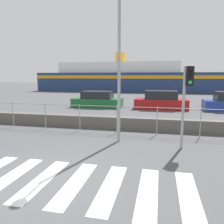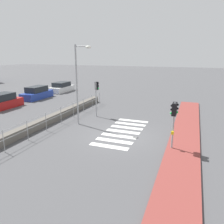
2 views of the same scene
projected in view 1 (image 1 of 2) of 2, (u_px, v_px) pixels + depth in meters
name	position (u px, v px, depth m)	size (l,w,h in m)	color
ground_plane	(44.00, 180.00, 5.63)	(160.00, 160.00, 0.00)	#4C4C4F
crosswalk	(75.00, 183.00, 5.44)	(5.85, 2.40, 0.01)	silver
seawall	(103.00, 122.00, 11.30)	(18.41, 0.55, 0.59)	#605B54
harbor_fence	(98.00, 114.00, 10.36)	(16.61, 0.04, 1.32)	#9EA0A3
traffic_light_far	(187.00, 89.00, 7.66)	(0.34, 0.32, 2.98)	#9EA0A3
streetlamp	(118.00, 48.00, 8.13)	(0.32, 1.29, 5.91)	#9EA0A3
ferry_boat	(139.00, 79.00, 38.83)	(36.68, 8.90, 6.79)	navy
parked_car_green	(98.00, 100.00, 18.86)	(4.25, 1.83, 1.36)	#1E6633
parked_car_red	(161.00, 101.00, 17.71)	(4.21, 1.78, 1.48)	#B21919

